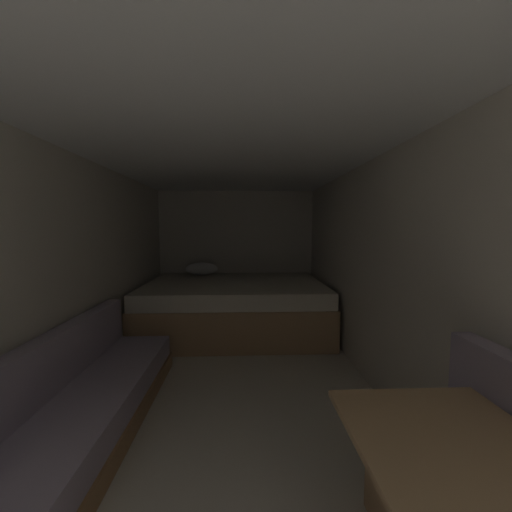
# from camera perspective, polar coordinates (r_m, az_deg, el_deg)

# --- Properties ---
(ground_plane) EXTENTS (7.43, 7.43, 0.00)m
(ground_plane) POSITION_cam_1_polar(r_m,az_deg,el_deg) (2.79, -4.91, -25.18)
(ground_plane) COLOR beige
(wall_back) EXTENTS (2.60, 0.05, 2.01)m
(wall_back) POSITION_cam_1_polar(r_m,az_deg,el_deg) (5.16, -3.62, 0.65)
(wall_back) COLOR beige
(wall_back) RESTS_ON ground
(wall_left) EXTENTS (0.05, 5.43, 2.01)m
(wall_left) POSITION_cam_1_polar(r_m,az_deg,el_deg) (2.81, -32.12, -3.87)
(wall_left) COLOR beige
(wall_left) RESTS_ON ground
(wall_right) EXTENTS (0.05, 5.43, 2.01)m
(wall_right) POSITION_cam_1_polar(r_m,az_deg,el_deg) (2.70, 23.15, -3.84)
(wall_right) COLOR beige
(wall_right) RESTS_ON ground
(ceiling_slab) EXTENTS (2.60, 5.43, 0.05)m
(ceiling_slab) POSITION_cam_1_polar(r_m,az_deg,el_deg) (2.49, -5.28, 19.74)
(ceiling_slab) COLOR white
(ceiling_slab) RESTS_ON wall_left
(bed) EXTENTS (2.38, 1.74, 0.87)m
(bed) POSITION_cam_1_polar(r_m,az_deg,el_deg) (4.34, -3.94, -9.09)
(bed) COLOR tan
(bed) RESTS_ON ground
(sofa_left) EXTENTS (0.61, 3.02, 0.70)m
(sofa_left) POSITION_cam_1_polar(r_m,az_deg,el_deg) (2.28, -34.74, -27.07)
(sofa_left) COLOR #9E7247
(sofa_left) RESTS_ON ground
(dinette_table) EXTENTS (0.63, 0.59, 0.71)m
(dinette_table) POSITION_cam_1_polar(r_m,az_deg,el_deg) (1.43, 30.94, -29.82)
(dinette_table) COLOR tan
(dinette_table) RESTS_ON ground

